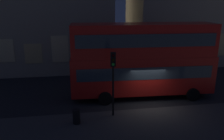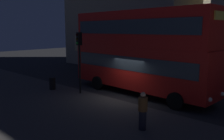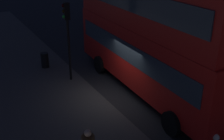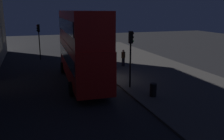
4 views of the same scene
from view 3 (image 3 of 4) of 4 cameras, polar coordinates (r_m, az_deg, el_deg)
ground_plane at (r=13.59m, az=1.32°, el=-5.55°), size 80.00×80.00×0.00m
sidewalk_slab at (r=12.14m, az=-20.82°, el=-10.92°), size 44.00×9.05×0.12m
double_decker_bus at (r=13.33m, az=7.53°, el=8.08°), size 10.79×3.07×5.59m
traffic_light_near_kerb at (r=14.24m, az=-9.02°, el=8.84°), size 0.35×0.38×4.09m
litter_bin at (r=16.91m, az=-13.40°, el=1.96°), size 0.45×0.45×0.87m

